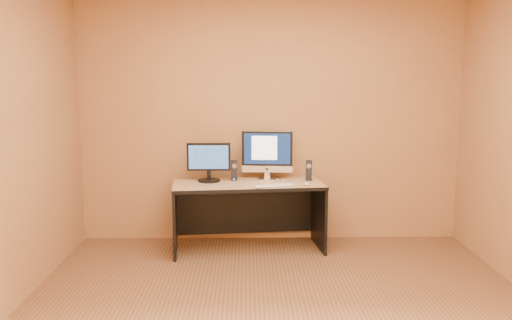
# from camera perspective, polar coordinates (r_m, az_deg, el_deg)

# --- Properties ---
(floor) EXTENTS (4.00, 4.00, 0.00)m
(floor) POSITION_cam_1_polar(r_m,az_deg,el_deg) (4.07, 2.75, -16.40)
(floor) COLOR brown
(floor) RESTS_ON ground
(walls) EXTENTS (4.00, 4.00, 2.60)m
(walls) POSITION_cam_1_polar(r_m,az_deg,el_deg) (3.71, 2.89, 2.09)
(walls) COLOR #915B3A
(walls) RESTS_ON ground
(desk) EXTENTS (1.54, 0.80, 0.69)m
(desk) POSITION_cam_1_polar(r_m,az_deg,el_deg) (5.46, -0.84, -5.96)
(desk) COLOR tan
(desk) RESTS_ON ground
(imac) EXTENTS (0.54, 0.24, 0.51)m
(imac) POSITION_cam_1_polar(r_m,az_deg,el_deg) (5.53, 1.17, 0.56)
(imac) COLOR #B5B5B9
(imac) RESTS_ON desk
(second_monitor) EXTENTS (0.45, 0.22, 0.39)m
(second_monitor) POSITION_cam_1_polar(r_m,az_deg,el_deg) (5.45, -5.00, -0.24)
(second_monitor) COLOR black
(second_monitor) RESTS_ON desk
(speaker_left) EXTENTS (0.07, 0.07, 0.20)m
(speaker_left) POSITION_cam_1_polar(r_m,az_deg,el_deg) (5.50, -2.31, -1.10)
(speaker_left) COLOR black
(speaker_left) RESTS_ON desk
(speaker_right) EXTENTS (0.07, 0.07, 0.20)m
(speaker_right) POSITION_cam_1_polar(r_m,az_deg,el_deg) (5.52, 5.58, -1.10)
(speaker_right) COLOR black
(speaker_right) RESTS_ON desk
(keyboard) EXTENTS (0.41, 0.22, 0.02)m
(keyboard) POSITION_cam_1_polar(r_m,az_deg,el_deg) (5.20, 1.94, -2.74)
(keyboard) COLOR silver
(keyboard) RESTS_ON desk
(mouse) EXTENTS (0.06, 0.10, 0.03)m
(mouse) POSITION_cam_1_polar(r_m,az_deg,el_deg) (5.27, 5.38, -2.51)
(mouse) COLOR silver
(mouse) RESTS_ON desk
(cable_a) EXTENTS (0.07, 0.20, 0.01)m
(cable_a) POSITION_cam_1_polar(r_m,az_deg,el_deg) (5.67, 2.25, -1.82)
(cable_a) COLOR black
(cable_a) RESTS_ON desk
(cable_b) EXTENTS (0.04, 0.16, 0.01)m
(cable_b) POSITION_cam_1_polar(r_m,az_deg,el_deg) (5.66, 1.13, -1.83)
(cable_b) COLOR black
(cable_b) RESTS_ON desk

